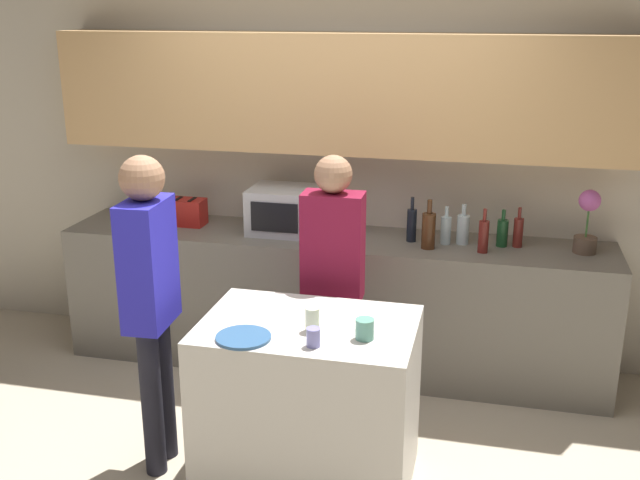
# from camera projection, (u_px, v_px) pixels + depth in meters

# --- Properties ---
(back_wall) EXTENTS (6.40, 0.40, 2.70)m
(back_wall) POSITION_uv_depth(u_px,v_px,m) (342.00, 135.00, 4.96)
(back_wall) COLOR beige
(back_wall) RESTS_ON ground_plane
(back_counter) EXTENTS (3.60, 0.62, 0.91)m
(back_counter) POSITION_uv_depth(u_px,v_px,m) (332.00, 302.00, 5.03)
(back_counter) COLOR #6B665B
(back_counter) RESTS_ON ground_plane
(kitchen_island) EXTENTS (1.05, 0.72, 0.88)m
(kitchen_island) POSITION_uv_depth(u_px,v_px,m) (309.00, 404.00, 3.78)
(kitchen_island) COLOR beige
(kitchen_island) RESTS_ON ground_plane
(microwave) EXTENTS (0.52, 0.39, 0.30)m
(microwave) POSITION_uv_depth(u_px,v_px,m) (290.00, 210.00, 4.95)
(microwave) COLOR #B7BABC
(microwave) RESTS_ON back_counter
(toaster) EXTENTS (0.26, 0.16, 0.18)m
(toaster) POSITION_uv_depth(u_px,v_px,m) (186.00, 212.00, 5.14)
(toaster) COLOR #B21E19
(toaster) RESTS_ON back_counter
(potted_plant) EXTENTS (0.14, 0.14, 0.40)m
(potted_plant) POSITION_uv_depth(u_px,v_px,m) (587.00, 222.00, 4.52)
(potted_plant) COLOR brown
(potted_plant) RESTS_ON back_counter
(bottle_0) EXTENTS (0.06, 0.06, 0.29)m
(bottle_0) POSITION_uv_depth(u_px,v_px,m) (412.00, 224.00, 4.77)
(bottle_0) COLOR black
(bottle_0) RESTS_ON back_counter
(bottle_1) EXTENTS (0.09, 0.09, 0.31)m
(bottle_1) POSITION_uv_depth(u_px,v_px,m) (429.00, 230.00, 4.63)
(bottle_1) COLOR #472814
(bottle_1) RESTS_ON back_counter
(bottle_2) EXTENTS (0.07, 0.07, 0.24)m
(bottle_2) POSITION_uv_depth(u_px,v_px,m) (446.00, 230.00, 4.73)
(bottle_2) COLOR silver
(bottle_2) RESTS_ON back_counter
(bottle_3) EXTENTS (0.08, 0.08, 0.26)m
(bottle_3) POSITION_uv_depth(u_px,v_px,m) (463.00, 229.00, 4.73)
(bottle_3) COLOR silver
(bottle_3) RESTS_ON back_counter
(bottle_4) EXTENTS (0.06, 0.06, 0.28)m
(bottle_4) POSITION_uv_depth(u_px,v_px,m) (483.00, 236.00, 4.56)
(bottle_4) COLOR maroon
(bottle_4) RESTS_ON back_counter
(bottle_5) EXTENTS (0.07, 0.07, 0.24)m
(bottle_5) POSITION_uv_depth(u_px,v_px,m) (502.00, 232.00, 4.68)
(bottle_5) COLOR #194723
(bottle_5) RESTS_ON back_counter
(bottle_6) EXTENTS (0.06, 0.06, 0.26)m
(bottle_6) POSITION_uv_depth(u_px,v_px,m) (518.00, 232.00, 4.67)
(bottle_6) COLOR maroon
(bottle_6) RESTS_ON back_counter
(plate_on_island) EXTENTS (0.26, 0.26, 0.01)m
(plate_on_island) POSITION_uv_depth(u_px,v_px,m) (243.00, 337.00, 3.48)
(plate_on_island) COLOR #2D5684
(plate_on_island) RESTS_ON kitchen_island
(cup_0) EXTENTS (0.07, 0.07, 0.12)m
(cup_0) POSITION_uv_depth(u_px,v_px,m) (313.00, 319.00, 3.55)
(cup_0) COLOR silver
(cup_0) RESTS_ON kitchen_island
(cup_1) EXTENTS (0.06, 0.06, 0.09)m
(cup_1) POSITION_uv_depth(u_px,v_px,m) (313.00, 337.00, 3.39)
(cup_1) COLOR #807EC8
(cup_1) RESTS_ON kitchen_island
(cup_2) EXTENTS (0.09, 0.09, 0.10)m
(cup_2) POSITION_uv_depth(u_px,v_px,m) (365.00, 329.00, 3.47)
(cup_2) COLOR #5B9E89
(cup_2) RESTS_ON kitchen_island
(person_left) EXTENTS (0.34, 0.21, 1.60)m
(person_left) POSITION_uv_depth(u_px,v_px,m) (333.00, 269.00, 4.21)
(person_left) COLOR black
(person_left) RESTS_ON ground_plane
(person_center) EXTENTS (0.22, 0.35, 1.69)m
(person_center) POSITION_uv_depth(u_px,v_px,m) (150.00, 289.00, 3.75)
(person_center) COLOR black
(person_center) RESTS_ON ground_plane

